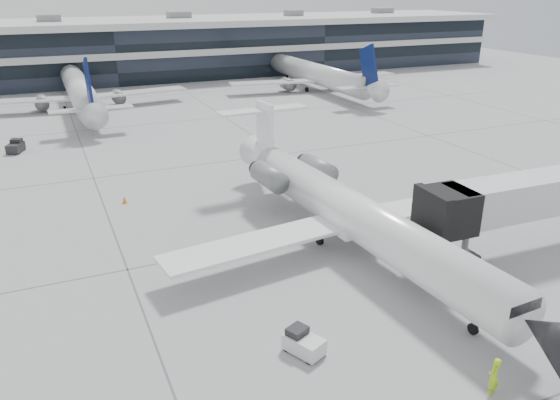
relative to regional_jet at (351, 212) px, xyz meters
name	(u,v)px	position (x,y,z in m)	size (l,w,h in m)	color
ground	(267,243)	(-5.12, 2.95, -2.70)	(220.00, 220.00, 0.00)	#9C9C9F
terminal	(108,53)	(-5.12, 84.95, 2.30)	(170.00, 22.00, 10.00)	black
bg_jet_center	(82,108)	(-13.12, 57.95, -2.70)	(32.00, 40.00, 9.60)	silver
bg_jet_right	(314,89)	(26.88, 57.95, -2.70)	(32.00, 40.00, 9.60)	silver
regional_jet	(351,212)	(0.00, 0.00, 0.00)	(27.48, 34.30, 7.92)	white
jet_bridge	(546,193)	(12.15, -5.47, 1.45)	(17.75, 4.02, 5.71)	silver
ramp_worker	(494,376)	(-1.76, -15.74, -1.74)	(0.70, 0.46, 1.93)	#AFE418
baggage_tug	(303,343)	(-8.34, -9.52, -2.13)	(1.93, 2.34, 1.29)	silver
traffic_cone	(124,200)	(-13.39, 15.09, -2.42)	(0.42, 0.42, 0.61)	orange
far_tug	(16,147)	(-22.05, 35.69, -2.06)	(2.07, 2.59, 1.43)	black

